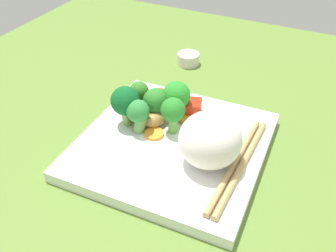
% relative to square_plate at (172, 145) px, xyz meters
% --- Properties ---
extents(ground_plane, '(1.10, 1.10, 0.02)m').
position_rel_square_plate_xyz_m(ground_plane, '(0.00, 0.00, -0.02)').
color(ground_plane, olive).
extents(square_plate, '(0.28, 0.28, 0.02)m').
position_rel_square_plate_xyz_m(square_plate, '(0.00, 0.00, 0.00)').
color(square_plate, white).
rests_on(square_plate, ground_plane).
extents(rice_mound, '(0.11, 0.11, 0.08)m').
position_rel_square_plate_xyz_m(rice_mound, '(-0.07, 0.02, 0.05)').
color(rice_mound, white).
rests_on(rice_mound, square_plate).
extents(broccoli_floret_0, '(0.04, 0.04, 0.05)m').
position_rel_square_plate_xyz_m(broccoli_floret_0, '(0.05, -0.04, 0.04)').
color(broccoli_floret_0, '#66A652').
rests_on(broccoli_floret_0, square_plate).
extents(broccoli_floret_1, '(0.04, 0.04, 0.06)m').
position_rel_square_plate_xyz_m(broccoli_floret_1, '(0.01, -0.02, 0.05)').
color(broccoli_floret_1, '#61A744').
rests_on(broccoli_floret_1, square_plate).
extents(broccoli_floret_2, '(0.05, 0.05, 0.07)m').
position_rel_square_plate_xyz_m(broccoli_floret_2, '(0.08, -0.01, 0.05)').
color(broccoli_floret_2, '#72A24B').
rests_on(broccoli_floret_2, square_plate).
extents(broccoli_floret_3, '(0.04, 0.04, 0.06)m').
position_rel_square_plate_xyz_m(broccoli_floret_3, '(0.02, -0.06, 0.05)').
color(broccoli_floret_3, '#7CB85C').
rests_on(broccoli_floret_3, square_plate).
extents(broccoli_floret_4, '(0.04, 0.04, 0.06)m').
position_rel_square_plate_xyz_m(broccoli_floret_4, '(0.06, 0.00, 0.04)').
color(broccoli_floret_4, '#6AA251').
rests_on(broccoli_floret_4, square_plate).
extents(broccoli_floret_5, '(0.03, 0.03, 0.05)m').
position_rel_square_plate_xyz_m(broccoli_floret_5, '(0.09, -0.05, 0.04)').
color(broccoli_floret_5, '#62A247').
rests_on(broccoli_floret_5, square_plate).
extents(carrot_slice_0, '(0.03, 0.03, 0.01)m').
position_rel_square_plate_xyz_m(carrot_slice_0, '(0.06, -0.02, 0.01)').
color(carrot_slice_0, orange).
rests_on(carrot_slice_0, square_plate).
extents(carrot_slice_1, '(0.04, 0.04, 0.01)m').
position_rel_square_plate_xyz_m(carrot_slice_1, '(0.03, -0.00, 0.01)').
color(carrot_slice_1, orange).
rests_on(carrot_slice_1, square_plate).
extents(carrot_slice_2, '(0.04, 0.04, 0.01)m').
position_rel_square_plate_xyz_m(carrot_slice_2, '(0.04, -0.09, 0.01)').
color(carrot_slice_2, orange).
rests_on(carrot_slice_2, square_plate).
extents(carrot_slice_3, '(0.03, 0.03, 0.01)m').
position_rel_square_plate_xyz_m(carrot_slice_3, '(-0.00, -0.05, 0.01)').
color(carrot_slice_3, gold).
rests_on(carrot_slice_3, square_plate).
extents(carrot_slice_4, '(0.04, 0.04, 0.00)m').
position_rel_square_plate_xyz_m(carrot_slice_4, '(0.06, -0.06, 0.01)').
color(carrot_slice_4, orange).
rests_on(carrot_slice_4, square_plate).
extents(pepper_chunk_0, '(0.03, 0.03, 0.02)m').
position_rel_square_plate_xyz_m(pepper_chunk_0, '(0.06, -0.08, 0.02)').
color(pepper_chunk_0, red).
rests_on(pepper_chunk_0, square_plate).
extents(pepper_chunk_1, '(0.04, 0.04, 0.02)m').
position_rel_square_plate_xyz_m(pepper_chunk_1, '(0.00, -0.08, 0.02)').
color(pepper_chunk_1, red).
rests_on(pepper_chunk_1, square_plate).
extents(pepper_chunk_2, '(0.03, 0.03, 0.02)m').
position_rel_square_plate_xyz_m(pepper_chunk_2, '(0.08, -0.03, 0.02)').
color(pepper_chunk_2, red).
rests_on(pepper_chunk_2, square_plate).
extents(pepper_chunk_3, '(0.02, 0.03, 0.01)m').
position_rel_square_plate_xyz_m(pepper_chunk_3, '(0.11, -0.04, 0.02)').
color(pepper_chunk_3, red).
rests_on(pepper_chunk_3, square_plate).
extents(chicken_piece_2, '(0.04, 0.04, 0.02)m').
position_rel_square_plate_xyz_m(chicken_piece_2, '(0.04, -0.02, 0.02)').
color(chicken_piece_2, '#AE8244').
rests_on(chicken_piece_2, square_plate).
extents(chopstick_pair, '(0.03, 0.21, 0.01)m').
position_rel_square_plate_xyz_m(chopstick_pair, '(-0.11, 0.01, 0.01)').
color(chopstick_pair, tan).
rests_on(chopstick_pair, square_plate).
extents(sauce_cup, '(0.05, 0.05, 0.02)m').
position_rel_square_plate_xyz_m(sauce_cup, '(0.09, -0.26, 0.00)').
color(sauce_cup, silver).
rests_on(sauce_cup, ground_plane).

